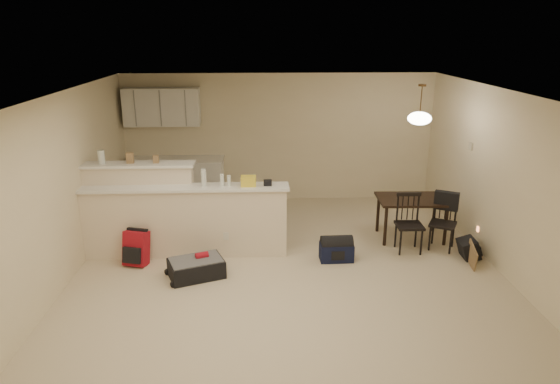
{
  "coord_description": "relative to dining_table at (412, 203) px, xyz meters",
  "views": [
    {
      "loc": [
        -0.38,
        -6.11,
        3.26
      ],
      "look_at": [
        -0.1,
        0.7,
        1.05
      ],
      "focal_mm": 32.0,
      "sensor_mm": 36.0,
      "label": 1
    }
  ],
  "objects": [
    {
      "name": "room",
      "position": [
        -2.07,
        -1.4,
        0.65
      ],
      "size": [
        7.0,
        7.02,
        2.5
      ],
      "color": "beige",
      "rests_on": "ground"
    },
    {
      "name": "breakfast_bar",
      "position": [
        -3.82,
        -0.42,
        0.0
      ],
      "size": [
        3.08,
        0.58,
        1.39
      ],
      "color": "beige",
      "rests_on": "ground"
    },
    {
      "name": "upper_cabinets",
      "position": [
        -4.27,
        1.92,
        1.3
      ],
      "size": [
        1.4,
        0.34,
        0.7
      ],
      "primitive_type": "cube",
      "color": "white",
      "rests_on": "room"
    },
    {
      "name": "kitchen_counter",
      "position": [
        -4.07,
        1.79,
        -0.15
      ],
      "size": [
        1.8,
        0.6,
        0.9
      ],
      "primitive_type": "cube",
      "color": "white",
      "rests_on": "ground"
    },
    {
      "name": "thermostat",
      "position": [
        0.92,
        0.15,
        0.9
      ],
      "size": [
        0.02,
        0.12,
        0.12
      ],
      "primitive_type": "cube",
      "color": "beige",
      "rests_on": "room"
    },
    {
      "name": "jar",
      "position": [
        -4.78,
        -0.28,
        0.89
      ],
      "size": [
        0.1,
        0.1,
        0.2
      ],
      "primitive_type": "cylinder",
      "color": "silver",
      "rests_on": "breakfast_bar"
    },
    {
      "name": "cereal_box",
      "position": [
        -4.36,
        -0.28,
        0.87
      ],
      "size": [
        0.1,
        0.07,
        0.16
      ],
      "primitive_type": "cube",
      "color": "#906F4A",
      "rests_on": "breakfast_bar"
    },
    {
      "name": "small_box",
      "position": [
        -3.99,
        -0.28,
        0.85
      ],
      "size": [
        0.08,
        0.06,
        0.12
      ],
      "primitive_type": "cube",
      "color": "#906F4A",
      "rests_on": "breakfast_bar"
    },
    {
      "name": "bottle_a",
      "position": [
        -3.27,
        -0.5,
        0.62
      ],
      "size": [
        0.07,
        0.07,
        0.26
      ],
      "primitive_type": "cylinder",
      "color": "silver",
      "rests_on": "breakfast_bar"
    },
    {
      "name": "bottle_b",
      "position": [
        -3.01,
        -0.5,
        0.58
      ],
      "size": [
        0.06,
        0.06,
        0.18
      ],
      "primitive_type": "cylinder",
      "color": "silver",
      "rests_on": "breakfast_bar"
    },
    {
      "name": "bag_lump",
      "position": [
        -2.62,
        -0.5,
        0.56
      ],
      "size": [
        0.22,
        0.18,
        0.14
      ],
      "primitive_type": "cube",
      "color": "#906F4A",
      "rests_on": "breakfast_bar"
    },
    {
      "name": "pouch",
      "position": [
        -2.34,
        -0.5,
        0.53
      ],
      "size": [
        0.12,
        0.1,
        0.08
      ],
      "primitive_type": "cube",
      "color": "#906F4A",
      "rests_on": "breakfast_bar"
    },
    {
      "name": "extra_item_x",
      "position": [
        -2.91,
        -0.5,
        0.56
      ],
      "size": [
        0.05,
        0.05,
        0.16
      ],
      "primitive_type": "cylinder",
      "color": "silver",
      "rests_on": "breakfast_bar"
    },
    {
      "name": "dining_table",
      "position": [
        0.0,
        0.0,
        0.0
      ],
      "size": [
        1.12,
        0.76,
        0.69
      ],
      "rotation": [
        0.0,
        0.0,
        -0.03
      ],
      "color": "black",
      "rests_on": "ground"
    },
    {
      "name": "pendant_lamp",
      "position": [
        0.0,
        0.0,
        1.39
      ],
      "size": [
        0.36,
        0.36,
        0.62
      ],
      "color": "brown",
      "rests_on": "room"
    },
    {
      "name": "dining_chair_near",
      "position": [
        -0.18,
        -0.51,
        -0.15
      ],
      "size": [
        0.4,
        0.38,
        0.9
      ],
      "primitive_type": null,
      "rotation": [
        0.0,
        0.0,
        -0.02
      ],
      "color": "black",
      "rests_on": "ground"
    },
    {
      "name": "dining_chair_far",
      "position": [
        0.36,
        -0.44,
        -0.17
      ],
      "size": [
        0.51,
        0.5,
        0.87
      ],
      "primitive_type": null,
      "rotation": [
        0.0,
        0.0,
        -0.49
      ],
      "color": "black",
      "rests_on": "ground"
    },
    {
      "name": "suitcase",
      "position": [
        -3.35,
        -1.22,
        -0.48
      ],
      "size": [
        0.85,
        0.7,
        0.25
      ],
      "primitive_type": "cube",
      "rotation": [
        0.0,
        0.0,
        0.37
      ],
      "color": "black",
      "rests_on": "ground"
    },
    {
      "name": "red_backpack",
      "position": [
        -4.26,
        -0.79,
        -0.35
      ],
      "size": [
        0.38,
        0.29,
        0.5
      ],
      "primitive_type": "cube",
      "rotation": [
        0.0,
        0.0,
        -0.27
      ],
      "color": "#AD1321",
      "rests_on": "ground"
    },
    {
      "name": "navy_duffel",
      "position": [
        -1.33,
        -0.79,
        -0.47
      ],
      "size": [
        0.5,
        0.28,
        0.27
      ],
      "primitive_type": "cube",
      "rotation": [
        0.0,
        0.0,
        0.03
      ],
      "color": "#101533",
      "rests_on": "ground"
    },
    {
      "name": "black_daypack",
      "position": [
        0.66,
        -0.79,
        -0.46
      ],
      "size": [
        0.25,
        0.34,
        0.29
      ],
      "primitive_type": "cube",
      "rotation": [
        0.0,
        0.0,
        1.53
      ],
      "color": "black",
      "rests_on": "ground"
    },
    {
      "name": "cardboard_sheet",
      "position": [
        0.6,
        -1.06,
        -0.44
      ],
      "size": [
        0.07,
        0.42,
        0.32
      ],
      "primitive_type": "cube",
      "rotation": [
        0.0,
        0.0,
        1.44
      ],
      "color": "#906F4A",
      "rests_on": "ground"
    }
  ]
}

